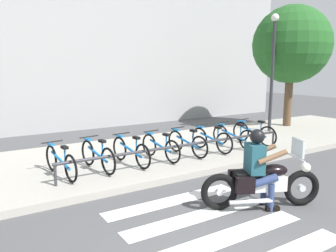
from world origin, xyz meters
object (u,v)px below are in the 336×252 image
(bicycle_2, at_px, (131,151))
(bicycle_7, at_px, (254,133))
(bicycle_4, at_px, (187,143))
(bicycle_0, at_px, (60,162))
(bike_rack, at_px, (186,146))
(motorcycle, at_px, (262,183))
(bicycle_5, at_px, (211,139))
(tree_near_rack, at_px, (292,45))
(street_lamp, at_px, (273,63))
(bicycle_3, at_px, (160,147))
(rider, at_px, (259,163))
(bicycle_6, at_px, (233,136))
(bicycle_1, at_px, (97,156))

(bicycle_2, xyz_separation_m, bicycle_7, (4.24, -0.00, 0.01))
(bicycle_4, height_order, bicycle_7, bicycle_7)
(bicycle_0, height_order, bike_rack, bicycle_0)
(motorcycle, relative_size, bicycle_5, 1.33)
(bicycle_0, height_order, tree_near_rack, tree_near_rack)
(street_lamp, bearing_deg, tree_near_rack, 14.93)
(bicycle_2, bearing_deg, motorcycle, -72.40)
(bicycle_4, bearing_deg, bicycle_3, 179.98)
(rider, relative_size, bicycle_4, 0.94)
(motorcycle, distance_m, rider, 0.38)
(bicycle_6, bearing_deg, bike_rack, -165.33)
(bicycle_6, bearing_deg, bicycle_0, 180.00)
(bicycle_0, xyz_separation_m, bicycle_6, (5.09, -0.00, 0.00))
(tree_near_rack, bearing_deg, rider, -144.76)
(bicycle_0, distance_m, bicycle_3, 2.54)
(bicycle_6, distance_m, street_lamp, 3.94)
(bicycle_6, bearing_deg, motorcycle, -125.78)
(bicycle_0, relative_size, bike_rack, 0.25)
(bicycle_4, relative_size, street_lamp, 0.35)
(motorcycle, bearing_deg, bicycle_2, 107.60)
(rider, distance_m, tree_near_rack, 8.88)
(bicycle_4, relative_size, bicycle_6, 0.96)
(bicycle_3, relative_size, bike_rack, 0.24)
(bike_rack, bearing_deg, bicycle_3, 127.44)
(bicycle_2, xyz_separation_m, bicycle_5, (2.54, -0.00, -0.00))
(bicycle_4, bearing_deg, bicycle_0, 179.99)
(bike_rack, distance_m, tree_near_rack, 7.55)
(rider, distance_m, bike_rack, 2.71)
(bicycle_6, bearing_deg, bicycle_4, -179.99)
(bicycle_7, relative_size, tree_near_rack, 0.33)
(bicycle_1, distance_m, bicycle_3, 1.70)
(bicycle_2, distance_m, bicycle_3, 0.85)
(bicycle_4, bearing_deg, rider, -102.68)
(bicycle_2, height_order, bike_rack, bicycle_2)
(bike_rack, bearing_deg, street_lamp, 19.57)
(motorcycle, distance_m, bicycle_3, 3.27)
(rider, relative_size, bicycle_0, 0.88)
(bicycle_1, bearing_deg, bicycle_7, -0.00)
(bicycle_4, bearing_deg, bicycle_1, -179.99)
(bicycle_3, bearing_deg, bicycle_5, -0.01)
(bike_rack, relative_size, tree_near_rack, 1.32)
(motorcycle, bearing_deg, street_lamp, 40.18)
(bicycle_6, height_order, bicycle_7, bicycle_7)
(street_lamp, bearing_deg, bike_rack, -160.43)
(bicycle_2, xyz_separation_m, street_lamp, (6.41, 1.27, 2.18))
(rider, height_order, street_lamp, street_lamp)
(bicycle_2, xyz_separation_m, bicycle_4, (1.70, -0.00, -0.00))
(bicycle_0, bearing_deg, tree_near_rack, 9.88)
(bicycle_5, distance_m, street_lamp, 4.62)
(rider, xyz_separation_m, bicycle_6, (2.42, 3.23, -0.35))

